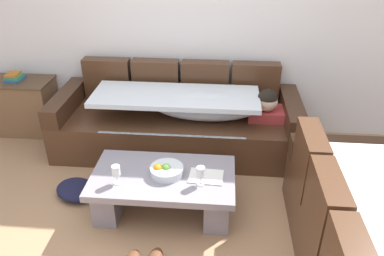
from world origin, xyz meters
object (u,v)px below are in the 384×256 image
Objects in this scene: book_stack_on_cabinet at (14,77)px; crumpled_garment at (76,190)px; couch_along_wall at (181,121)px; wine_glass_near_right at (201,173)px; couch_near_window at (373,249)px; fruit_bowl at (166,170)px; coffee_table at (164,188)px; side_cabinet at (24,106)px; wine_glass_near_left at (116,171)px; open_magazine at (206,176)px.

book_stack_on_cabinet is 0.54× the size of crumpled_garment.
couch_along_wall is 1.21m from wine_glass_near_right.
couch_near_window is (1.47, -1.70, 0.01)m from couch_along_wall.
fruit_bowl reaches higher than crumpled_garment.
book_stack_on_cabinet is at bearing 132.00° from crumpled_garment.
side_cabinet reaches higher than coffee_table.
side_cabinet reaches higher than crumpled_garment.
wine_glass_near_left is at bearing -43.66° from side_cabinet.
fruit_bowl is 0.70× the size of crumpled_garment.
crumpled_garment is (-1.20, 0.13, -0.33)m from open_magazine.
wine_glass_near_left is 0.23× the size of side_cabinet.
book_stack_on_cabinet reaches higher than wine_glass_near_left.
side_cabinet reaches higher than wine_glass_near_left.
wine_glass_near_right reaches higher than crumpled_garment.
book_stack_on_cabinet is at bearing 146.21° from fruit_bowl.
couch_along_wall is 1.05m from fruit_bowl.
coffee_table is 4.29× the size of open_magazine.
couch_along_wall reaches higher than wine_glass_near_right.
fruit_bowl is 2.26m from side_cabinet.
wine_glass_near_right is 1.26m from crumpled_garment.
side_cabinet is (-1.84, 1.28, 0.08)m from coffee_table.
wine_glass_near_left and wine_glass_near_right have the same top height.
couch_along_wall reaches higher than open_magazine.
side_cabinet is (-2.20, 1.28, -0.06)m from open_magazine.
fruit_bowl is at bearing -34.18° from side_cabinet.
side_cabinet is 0.36m from book_stack_on_cabinet.
open_magazine is (0.34, -0.01, -0.03)m from fruit_bowl.
wine_glass_near_right is 0.23× the size of side_cabinet.
wine_glass_near_right is at bearing -76.28° from couch_along_wall.
open_magazine is (0.71, 0.14, -0.11)m from wine_glass_near_left.
couch_near_window is at bearing -23.77° from fruit_bowl.
couch_along_wall is at bearing 46.47° from crumpled_garment.
side_cabinet is (-1.88, 0.22, -0.01)m from couch_along_wall.
wine_glass_near_right is at bearing -11.48° from crumpled_garment.
coffee_table is (-0.04, -1.06, -0.09)m from couch_along_wall.
book_stack_on_cabinet is at bearing 147.72° from wine_glass_near_right.
wine_glass_near_left is at bearing -29.41° from crumpled_garment.
wine_glass_near_left is (-1.86, 0.50, 0.16)m from couch_near_window.
wine_glass_near_left is 0.42× the size of crumpled_garment.
couch_along_wall is at bearing 110.43° from open_magazine.
side_cabinet is (-2.16, 1.38, -0.17)m from wine_glass_near_right.
crumpled_garment is at bearing 71.76° from couch_near_window.
wine_glass_near_right is at bearing -107.69° from open_magazine.
wine_glass_near_right is 0.77× the size of book_stack_on_cabinet.
coffee_table is 0.18m from fruit_bowl.
couch_near_window is at bearing -24.37° from wine_glass_near_right.
couch_near_window reaches higher than book_stack_on_cabinet.
wine_glass_near_left is at bearing -165.13° from open_magazine.
couch_near_window is 9.34× the size of book_stack_on_cabinet.
crumpled_garment is at bearing -133.53° from couch_along_wall.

